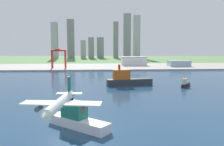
# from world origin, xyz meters

# --- Properties ---
(ground_plane) EXTENTS (2400.00, 2400.00, 0.00)m
(ground_plane) POSITION_xyz_m (0.00, 300.00, 0.00)
(ground_plane) COLOR #5F8B4E
(water_bay) EXTENTS (840.00, 360.00, 0.15)m
(water_bay) POSITION_xyz_m (0.00, 240.00, 0.07)
(water_bay) COLOR navy
(water_bay) RESTS_ON ground
(industrial_pier) EXTENTS (840.00, 140.00, 2.50)m
(industrial_pier) POSITION_xyz_m (0.00, 490.00, 1.25)
(industrial_pier) COLOR #AAA59C
(industrial_pier) RESTS_ON ground
(airplane_landing) EXTENTS (34.15, 37.96, 12.60)m
(airplane_landing) POSITION_xyz_m (-17.12, 87.57, 23.82)
(airplane_landing) COLOR silver
(container_barge) EXTENTS (54.38, 19.06, 24.72)m
(container_barge) POSITION_xyz_m (32.21, 264.51, 6.90)
(container_barge) COLOR #2D3338
(container_barge) RESTS_ON water_bay
(ferry_boat) EXTENTS (37.05, 32.78, 19.17)m
(ferry_boat) POSITION_xyz_m (-13.79, 125.06, 5.50)
(ferry_boat) COLOR white
(ferry_boat) RESTS_ON water_bay
(tugboat_small) EXTENTS (15.70, 18.33, 12.81)m
(tugboat_small) POSITION_xyz_m (96.79, 250.12, 3.69)
(tugboat_small) COLOR black
(tugboat_small) RESTS_ON water_bay
(port_crane_red) EXTENTS (27.84, 37.57, 38.12)m
(port_crane_red) POSITION_xyz_m (-77.64, 453.30, 30.23)
(port_crane_red) COLOR red
(port_crane_red) RESTS_ON industrial_pier
(warehouse_main) EXTENTS (55.00, 29.20, 18.89)m
(warehouse_main) POSITION_xyz_m (76.86, 511.30, 11.97)
(warehouse_main) COLOR white
(warehouse_main) RESTS_ON industrial_pier
(warehouse_annex) EXTENTS (44.13, 28.75, 11.65)m
(warehouse_annex) POSITION_xyz_m (168.39, 479.38, 8.35)
(warehouse_annex) COLOR #99BCD1
(warehouse_annex) RESTS_ON industrial_pier
(distant_skyline) EXTENTS (308.03, 48.79, 155.99)m
(distant_skyline) POSITION_xyz_m (9.87, 834.56, 63.49)
(distant_skyline) COLOR #A3A5B0
(distant_skyline) RESTS_ON ground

